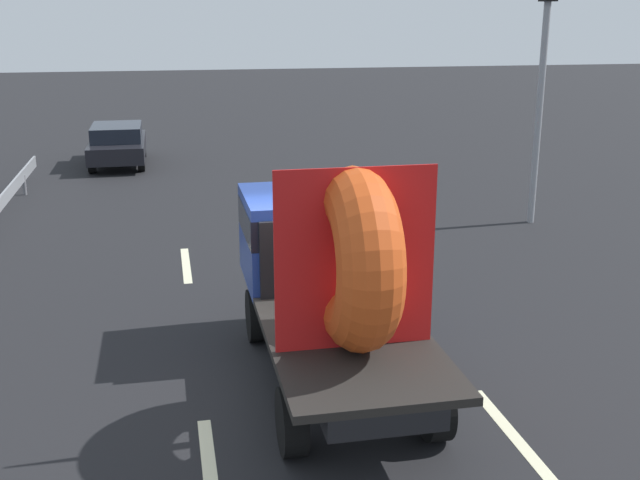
# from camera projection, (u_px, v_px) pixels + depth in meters

# --- Properties ---
(ground_plane) EXTENTS (120.00, 120.00, 0.00)m
(ground_plane) POSITION_uv_depth(u_px,v_px,m) (314.00, 370.00, 10.88)
(ground_plane) COLOR black
(flatbed_truck) EXTENTS (2.02, 5.18, 3.20)m
(flatbed_truck) POSITION_uv_depth(u_px,v_px,m) (328.00, 262.00, 10.49)
(flatbed_truck) COLOR black
(flatbed_truck) RESTS_ON ground_plane
(distant_sedan) EXTENTS (1.74, 4.07, 1.33)m
(distant_sedan) POSITION_uv_depth(u_px,v_px,m) (118.00, 143.00, 25.37)
(distant_sedan) COLOR black
(distant_sedan) RESTS_ON ground_plane
(traffic_light) EXTENTS (0.42, 0.36, 5.99)m
(traffic_light) POSITION_uv_depth(u_px,v_px,m) (544.00, 57.00, 17.46)
(traffic_light) COLOR gray
(traffic_light) RESTS_ON ground_plane
(lane_dash_left_far) EXTENTS (0.16, 2.25, 0.01)m
(lane_dash_left_far) POSITION_uv_depth(u_px,v_px,m) (186.00, 265.00, 15.41)
(lane_dash_left_far) COLOR beige
(lane_dash_left_far) RESTS_ON ground_plane
(lane_dash_right_near) EXTENTS (0.16, 2.32, 0.01)m
(lane_dash_right_near) POSITION_uv_depth(u_px,v_px,m) (514.00, 436.00, 9.19)
(lane_dash_right_near) COLOR beige
(lane_dash_right_near) RESTS_ON ground_plane
(lane_dash_right_far) EXTENTS (0.16, 2.20, 0.01)m
(lane_dash_right_far) POSITION_uv_depth(u_px,v_px,m) (353.00, 245.00, 16.73)
(lane_dash_right_far) COLOR beige
(lane_dash_right_far) RESTS_ON ground_plane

